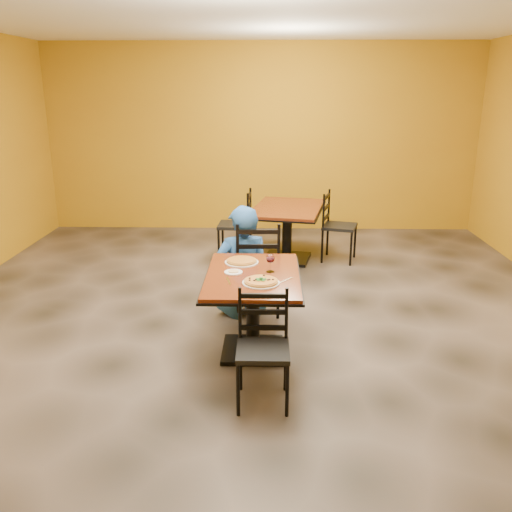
{
  "coord_description": "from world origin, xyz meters",
  "views": [
    {
      "loc": [
        0.14,
        -4.86,
        2.29
      ],
      "look_at": [
        0.02,
        -0.3,
        0.85
      ],
      "focal_mm": 37.49,
      "sensor_mm": 36.0,
      "label": 1
    }
  ],
  "objects_px": {
    "chair_main_far": "(257,266)",
    "plate_main": "(261,283)",
    "table_main": "(253,295)",
    "table_second": "(287,220)",
    "chair_main_near": "(263,351)",
    "chair_second_left": "(235,225)",
    "plate_far": "(242,262)",
    "pizza_main": "(261,281)",
    "chair_second_right": "(340,227)",
    "wine_glass": "(270,262)",
    "side_plate": "(233,272)",
    "diner": "(242,260)",
    "pizza_far": "(242,261)"
  },
  "relations": [
    {
      "from": "table_second",
      "to": "pizza_far",
      "type": "distance_m",
      "value": 2.5
    },
    {
      "from": "chair_second_left",
      "to": "side_plate",
      "type": "distance_m",
      "value": 2.74
    },
    {
      "from": "pizza_far",
      "to": "wine_glass",
      "type": "bearing_deg",
      "value": -43.08
    },
    {
      "from": "table_main",
      "to": "plate_main",
      "type": "height_order",
      "value": "plate_main"
    },
    {
      "from": "chair_main_far",
      "to": "plate_far",
      "type": "xyz_separation_m",
      "value": [
        -0.13,
        -0.64,
        0.25
      ]
    },
    {
      "from": "diner",
      "to": "pizza_far",
      "type": "bearing_deg",
      "value": 80.03
    },
    {
      "from": "chair_main_near",
      "to": "plate_far",
      "type": "distance_m",
      "value": 1.19
    },
    {
      "from": "side_plate",
      "to": "diner",
      "type": "bearing_deg",
      "value": 87.86
    },
    {
      "from": "diner",
      "to": "plate_main",
      "type": "distance_m",
      "value": 1.16
    },
    {
      "from": "chair_main_near",
      "to": "wine_glass",
      "type": "bearing_deg",
      "value": 86.24
    },
    {
      "from": "chair_second_left",
      "to": "pizza_main",
      "type": "bearing_deg",
      "value": 10.83
    },
    {
      "from": "pizza_main",
      "to": "chair_main_near",
      "type": "bearing_deg",
      "value": -87.53
    },
    {
      "from": "chair_second_right",
      "to": "pizza_main",
      "type": "xyz_separation_m",
      "value": [
        -1.03,
        -2.98,
        0.29
      ]
    },
    {
      "from": "wine_glass",
      "to": "plate_main",
      "type": "bearing_deg",
      "value": -104.67
    },
    {
      "from": "table_second",
      "to": "plate_far",
      "type": "xyz_separation_m",
      "value": [
        -0.5,
        -2.44,
        0.19
      ]
    },
    {
      "from": "table_main",
      "to": "table_second",
      "type": "xyz_separation_m",
      "value": [
        0.38,
        2.75,
        0.01
      ]
    },
    {
      "from": "plate_main",
      "to": "wine_glass",
      "type": "relative_size",
      "value": 1.72
    },
    {
      "from": "wine_glass",
      "to": "diner",
      "type": "bearing_deg",
      "value": 109.12
    },
    {
      "from": "table_second",
      "to": "plate_main",
      "type": "xyz_separation_m",
      "value": [
        -0.31,
        -2.98,
        0.19
      ]
    },
    {
      "from": "chair_main_far",
      "to": "plate_main",
      "type": "bearing_deg",
      "value": 89.48
    },
    {
      "from": "chair_second_right",
      "to": "plate_far",
      "type": "distance_m",
      "value": 2.74
    },
    {
      "from": "table_main",
      "to": "pizza_main",
      "type": "xyz_separation_m",
      "value": [
        0.07,
        -0.23,
        0.21
      ]
    },
    {
      "from": "diner",
      "to": "plate_main",
      "type": "bearing_deg",
      "value": 88.3
    },
    {
      "from": "table_second",
      "to": "diner",
      "type": "bearing_deg",
      "value": -105.7
    },
    {
      "from": "table_second",
      "to": "wine_glass",
      "type": "relative_size",
      "value": 8.38
    },
    {
      "from": "plate_far",
      "to": "side_plate",
      "type": "height_order",
      "value": "same"
    },
    {
      "from": "side_plate",
      "to": "chair_second_left",
      "type": "bearing_deg",
      "value": 93.49
    },
    {
      "from": "side_plate",
      "to": "plate_far",
      "type": "bearing_deg",
      "value": 78.44
    },
    {
      "from": "plate_main",
      "to": "wine_glass",
      "type": "bearing_deg",
      "value": 75.33
    },
    {
      "from": "plate_main",
      "to": "pizza_main",
      "type": "distance_m",
      "value": 0.02
    },
    {
      "from": "pizza_far",
      "to": "pizza_main",
      "type": "bearing_deg",
      "value": -70.82
    },
    {
      "from": "chair_second_left",
      "to": "side_plate",
      "type": "height_order",
      "value": "chair_second_left"
    },
    {
      "from": "table_main",
      "to": "table_second",
      "type": "relative_size",
      "value": 0.82
    },
    {
      "from": "plate_main",
      "to": "side_plate",
      "type": "height_order",
      "value": "same"
    },
    {
      "from": "chair_main_far",
      "to": "pizza_main",
      "type": "xyz_separation_m",
      "value": [
        0.06,
        -1.18,
        0.27
      ]
    },
    {
      "from": "chair_second_right",
      "to": "plate_main",
      "type": "xyz_separation_m",
      "value": [
        -1.03,
        -2.98,
        0.28
      ]
    },
    {
      "from": "chair_main_far",
      "to": "plate_main",
      "type": "relative_size",
      "value": 3.25
    },
    {
      "from": "table_second",
      "to": "plate_main",
      "type": "distance_m",
      "value": 3.0
    },
    {
      "from": "plate_far",
      "to": "table_second",
      "type": "bearing_deg",
      "value": 78.51
    },
    {
      "from": "chair_main_far",
      "to": "plate_far",
      "type": "bearing_deg",
      "value": 75.1
    },
    {
      "from": "plate_main",
      "to": "wine_glass",
      "type": "distance_m",
      "value": 0.31
    },
    {
      "from": "table_second",
      "to": "table_main",
      "type": "bearing_deg",
      "value": -97.93
    },
    {
      "from": "chair_main_near",
      "to": "diner",
      "type": "relative_size",
      "value": 0.74
    },
    {
      "from": "chair_main_far",
      "to": "plate_far",
      "type": "height_order",
      "value": "chair_main_far"
    },
    {
      "from": "chair_main_near",
      "to": "chair_second_left",
      "type": "bearing_deg",
      "value": 96.6
    },
    {
      "from": "chair_second_left",
      "to": "pizza_main",
      "type": "xyz_separation_m",
      "value": [
        0.41,
        -2.98,
        0.28
      ]
    },
    {
      "from": "table_second",
      "to": "side_plate",
      "type": "xyz_separation_m",
      "value": [
        -0.55,
        -2.72,
        0.19
      ]
    },
    {
      "from": "chair_second_right",
      "to": "plate_far",
      "type": "height_order",
      "value": "chair_second_right"
    },
    {
      "from": "table_main",
      "to": "plate_far",
      "type": "relative_size",
      "value": 3.97
    },
    {
      "from": "wine_glass",
      "to": "plate_far",
      "type": "bearing_deg",
      "value": 136.92
    }
  ]
}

